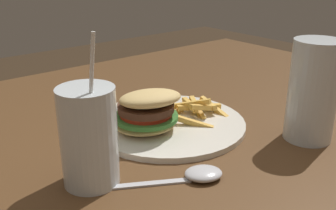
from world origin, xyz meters
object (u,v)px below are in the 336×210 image
object	(u,v)px
spoon	(198,174)
beer_glass	(312,95)
meal_plate_near	(160,117)
juice_glass	(89,139)

from	to	relation	value
spoon	beer_glass	bearing A→B (deg)	23.81
meal_plate_near	beer_glass	distance (m)	0.26
juice_glass	spoon	size ratio (longest dim) A/B	1.31
beer_glass	juice_glass	world-z (taller)	juice_glass
juice_glass	meal_plate_near	bearing A→B (deg)	-157.88
beer_glass	juice_glass	size ratio (longest dim) A/B	0.80
juice_glass	beer_glass	bearing A→B (deg)	162.26
juice_glass	spoon	bearing A→B (deg)	143.13
juice_glass	spoon	xyz separation A→B (m)	(-0.12, 0.09, -0.06)
meal_plate_near	beer_glass	world-z (taller)	beer_glass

